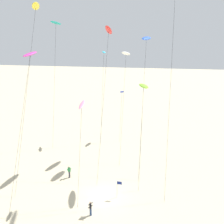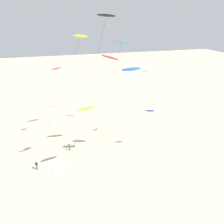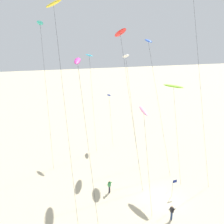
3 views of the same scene
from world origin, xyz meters
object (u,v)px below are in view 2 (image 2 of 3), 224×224
(marker_flag, at_px, (58,166))
(kite_blue, at_px, (131,70))
(kite_white, at_px, (131,79))
(kite_teal, at_px, (121,44))
(kite_yellow, at_px, (80,37))
(kite_black, at_px, (106,20))
(kite_flyer_middle, at_px, (70,147))
(kite_cyan, at_px, (145,73))
(kite_pink, at_px, (53,108))
(kite_magenta, at_px, (56,70))
(kite_flyer_nearest, at_px, (37,165))
(kite_navy, at_px, (150,111))
(kite_lime, at_px, (87,109))
(kite_red, at_px, (110,58))

(marker_flag, bearing_deg, kite_blue, 80.76)
(kite_white, bearing_deg, kite_blue, -23.03)
(kite_teal, bearing_deg, kite_yellow, -82.95)
(kite_black, bearing_deg, kite_flyer_middle, -160.91)
(kite_yellow, bearing_deg, kite_cyan, 59.99)
(kite_white, xyz_separation_m, kite_flyer_middle, (-5.91, -10.27, -14.44))
(kite_black, bearing_deg, kite_blue, 123.84)
(kite_black, relative_size, marker_flag, 12.07)
(kite_yellow, xyz_separation_m, kite_pink, (7.70, -6.71, -10.78))
(kite_magenta, bearing_deg, kite_flyer_nearest, -33.36)
(kite_white, relative_size, kite_pink, 1.43)
(kite_blue, bearing_deg, kite_cyan, 141.25)
(kite_navy, bearing_deg, kite_flyer_middle, -107.66)
(kite_blue, bearing_deg, kite_flyer_nearest, -105.50)
(kite_black, height_order, kite_lime, kite_black)
(kite_cyan, height_order, kite_flyer_middle, kite_cyan)
(kite_teal, distance_m, kite_yellow, 8.79)
(kite_blue, xyz_separation_m, kite_flyer_nearest, (-4.27, -15.39, -16.58))
(kite_cyan, height_order, kite_pink, kite_cyan)
(kite_magenta, xyz_separation_m, kite_white, (9.36, 11.33, -0.26))
(kite_yellow, height_order, marker_flag, kite_yellow)
(kite_blue, relative_size, kite_flyer_nearest, 10.77)
(kite_flyer_middle, bearing_deg, kite_lime, 12.20)
(kite_cyan, bearing_deg, kite_navy, -3.39)
(kite_magenta, xyz_separation_m, kite_red, (7.34, 8.26, 2.89))
(kite_teal, bearing_deg, kite_blue, -13.79)
(kite_teal, height_order, marker_flag, kite_teal)
(kite_red, xyz_separation_m, marker_flag, (3.07, -10.13, -17.00))
(kite_black, bearing_deg, marker_flag, -125.89)
(kite_navy, xyz_separation_m, kite_lime, (4.43, -12.79, 3.61))
(kite_blue, distance_m, kite_flyer_middle, 20.86)
(kite_teal, distance_m, kite_white, 12.80)
(kite_teal, xyz_separation_m, kite_cyan, (7.36, 2.33, -4.73))
(kite_black, bearing_deg, kite_teal, 154.91)
(kite_flyer_nearest, bearing_deg, kite_black, 54.73)
(kite_yellow, relative_size, kite_navy, 2.50)
(kite_yellow, bearing_deg, kite_red, 19.84)
(kite_pink, height_order, kite_flyer_middle, kite_pink)
(kite_black, bearing_deg, kite_red, 159.97)
(kite_navy, relative_size, kite_white, 0.55)
(kite_magenta, distance_m, kite_flyer_nearest, 17.61)
(kite_teal, bearing_deg, kite_cyan, 17.58)
(kite_black, relative_size, kite_flyer_nearest, 15.18)
(kite_yellow, bearing_deg, kite_teal, 97.05)
(kite_black, height_order, kite_pink, kite_black)
(kite_yellow, distance_m, kite_lime, 16.85)
(kite_red, distance_m, marker_flag, 20.03)
(kite_magenta, xyz_separation_m, kite_pink, (6.33, -1.59, -5.07))
(kite_flyer_middle, bearing_deg, kite_red, 61.62)
(kite_teal, relative_size, kite_blue, 1.13)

